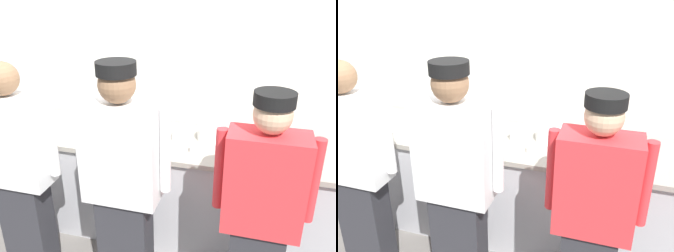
# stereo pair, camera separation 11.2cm
# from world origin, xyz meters

# --- Properties ---
(wall_back) EXTENTS (4.70, 0.10, 2.69)m
(wall_back) POSITION_xyz_m (0.00, 0.89, 1.34)
(wall_back) COLOR silver
(wall_back) RESTS_ON ground
(prep_counter) EXTENTS (3.00, 0.74, 0.91)m
(prep_counter) POSITION_xyz_m (0.00, 0.39, 0.46)
(prep_counter) COLOR #B2B2B7
(prep_counter) RESTS_ON ground
(chef_near_left) EXTENTS (0.61, 0.24, 1.68)m
(chef_near_left) POSITION_xyz_m (-0.84, -0.37, 0.89)
(chef_near_left) COLOR #2D2D33
(chef_near_left) RESTS_ON ground
(chef_center) EXTENTS (0.62, 0.24, 1.74)m
(chef_center) POSITION_xyz_m (-0.04, -0.39, 0.93)
(chef_center) COLOR #2D2D33
(chef_center) RESTS_ON ground
(chef_far_right) EXTENTS (0.59, 0.24, 1.63)m
(chef_far_right) POSITION_xyz_m (0.83, -0.38, 0.87)
(chef_far_right) COLOR #2D2D33
(chef_far_right) RESTS_ON ground
(plate_stack_front) EXTENTS (0.24, 0.24, 0.10)m
(plate_stack_front) POSITION_xyz_m (0.41, 0.48, 0.96)
(plate_stack_front) COLOR white
(plate_stack_front) RESTS_ON prep_counter
(plate_stack_rear) EXTENTS (0.25, 0.25, 0.07)m
(plate_stack_rear) POSITION_xyz_m (-0.10, 0.28, 0.95)
(plate_stack_rear) COLOR white
(plate_stack_rear) RESTS_ON prep_counter
(mixing_bowl_steel) EXTENTS (0.39, 0.39, 0.11)m
(mixing_bowl_steel) POSITION_xyz_m (0.84, 0.38, 0.97)
(mixing_bowl_steel) COLOR #B7BABF
(mixing_bowl_steel) RESTS_ON prep_counter
(sheet_tray) EXTENTS (0.58, 0.45, 0.02)m
(sheet_tray) POSITION_xyz_m (-0.90, 0.38, 0.93)
(sheet_tray) COLOR #B7BABF
(sheet_tray) RESTS_ON prep_counter
(squeeze_bottle_primary) EXTENTS (0.06, 0.06, 0.20)m
(squeeze_bottle_primary) POSITION_xyz_m (1.11, 0.42, 1.01)
(squeeze_bottle_primary) COLOR orange
(squeeze_bottle_primary) RESTS_ON prep_counter
(ramekin_yellow_sauce) EXTENTS (0.10, 0.10, 0.04)m
(ramekin_yellow_sauce) POSITION_xyz_m (-0.30, 0.55, 0.93)
(ramekin_yellow_sauce) COLOR white
(ramekin_yellow_sauce) RESTS_ON prep_counter
(ramekin_orange_sauce) EXTENTS (0.09, 0.09, 0.05)m
(ramekin_orange_sauce) POSITION_xyz_m (0.31, 0.22, 0.94)
(ramekin_orange_sauce) COLOR white
(ramekin_orange_sauce) RESTS_ON prep_counter
(deli_cup) EXTENTS (0.09, 0.09, 0.09)m
(deli_cup) POSITION_xyz_m (0.13, 0.39, 0.96)
(deli_cup) COLOR white
(deli_cup) RESTS_ON prep_counter
(chefs_knife) EXTENTS (0.28, 0.03, 0.02)m
(chefs_knife) POSITION_xyz_m (-0.68, 0.49, 0.92)
(chefs_knife) COLOR #B7BABF
(chefs_knife) RESTS_ON prep_counter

